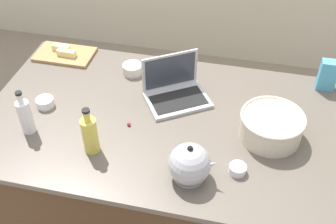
{
  "coord_description": "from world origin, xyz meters",
  "views": [
    {
      "loc": [
        0.33,
        -1.43,
        2.26
      ],
      "look_at": [
        0.0,
        0.0,
        0.95
      ],
      "focal_mm": 43.73,
      "sensor_mm": 36.0,
      "label": 1
    }
  ],
  "objects_px": {
    "mixing_bowl_large": "(271,126)",
    "butter_stick_right": "(61,48)",
    "bottle_oil": "(90,134)",
    "laptop": "(175,90)",
    "ramekin_small": "(238,169)",
    "ramekin_wide": "(132,69)",
    "butter_stick_left": "(66,53)",
    "cutting_board": "(65,54)",
    "candy_bag": "(328,75)",
    "bottle_vinegar": "(25,116)",
    "kettle": "(190,164)",
    "ramekin_medium": "(45,102)"
  },
  "relations": [
    {
      "from": "bottle_oil",
      "to": "ramekin_medium",
      "type": "xyz_separation_m",
      "value": [
        -0.34,
        0.23,
        -0.07
      ]
    },
    {
      "from": "ramekin_small",
      "to": "butter_stick_right",
      "type": "bearing_deg",
      "value": 148.16
    },
    {
      "from": "bottle_oil",
      "to": "cutting_board",
      "type": "bearing_deg",
      "value": 122.3
    },
    {
      "from": "butter_stick_left",
      "to": "butter_stick_right",
      "type": "bearing_deg",
      "value": 138.74
    },
    {
      "from": "kettle",
      "to": "butter_stick_right",
      "type": "distance_m",
      "value": 1.19
    },
    {
      "from": "ramekin_medium",
      "to": "ramekin_wide",
      "type": "bearing_deg",
      "value": 46.44
    },
    {
      "from": "mixing_bowl_large",
      "to": "kettle",
      "type": "height_order",
      "value": "kettle"
    },
    {
      "from": "ramekin_wide",
      "to": "bottle_vinegar",
      "type": "bearing_deg",
      "value": -121.9
    },
    {
      "from": "ramekin_medium",
      "to": "butter_stick_left",
      "type": "bearing_deg",
      "value": 98.81
    },
    {
      "from": "bottle_vinegar",
      "to": "bottle_oil",
      "type": "height_order",
      "value": "bottle_oil"
    },
    {
      "from": "butter_stick_right",
      "to": "laptop",
      "type": "bearing_deg",
      "value": -18.96
    },
    {
      "from": "bottle_vinegar",
      "to": "butter_stick_left",
      "type": "bearing_deg",
      "value": 96.69
    },
    {
      "from": "mixing_bowl_large",
      "to": "butter_stick_right",
      "type": "distance_m",
      "value": 1.31
    },
    {
      "from": "ramekin_wide",
      "to": "candy_bag",
      "type": "height_order",
      "value": "candy_bag"
    },
    {
      "from": "ramekin_medium",
      "to": "bottle_vinegar",
      "type": "bearing_deg",
      "value": -88.19
    },
    {
      "from": "bottle_oil",
      "to": "laptop",
      "type": "bearing_deg",
      "value": 57.41
    },
    {
      "from": "bottle_oil",
      "to": "ramekin_medium",
      "type": "bearing_deg",
      "value": 145.44
    },
    {
      "from": "butter_stick_left",
      "to": "candy_bag",
      "type": "distance_m",
      "value": 1.45
    },
    {
      "from": "laptop",
      "to": "cutting_board",
      "type": "distance_m",
      "value": 0.75
    },
    {
      "from": "ramekin_wide",
      "to": "candy_bag",
      "type": "bearing_deg",
      "value": 5.33
    },
    {
      "from": "bottle_vinegar",
      "to": "cutting_board",
      "type": "distance_m",
      "value": 0.64
    },
    {
      "from": "laptop",
      "to": "ramekin_wide",
      "type": "distance_m",
      "value": 0.32
    },
    {
      "from": "bottle_vinegar",
      "to": "butter_stick_right",
      "type": "bearing_deg",
      "value": 100.63
    },
    {
      "from": "butter_stick_left",
      "to": "cutting_board",
      "type": "bearing_deg",
      "value": 136.79
    },
    {
      "from": "ramekin_small",
      "to": "bottle_vinegar",
      "type": "bearing_deg",
      "value": 177.95
    },
    {
      "from": "bottle_oil",
      "to": "ramekin_wide",
      "type": "bearing_deg",
      "value": 89.04
    },
    {
      "from": "laptop",
      "to": "mixing_bowl_large",
      "type": "height_order",
      "value": "laptop"
    },
    {
      "from": "ramekin_small",
      "to": "ramekin_medium",
      "type": "relative_size",
      "value": 0.85
    },
    {
      "from": "kettle",
      "to": "bottle_oil",
      "type": "bearing_deg",
      "value": 172.73
    },
    {
      "from": "ramekin_small",
      "to": "candy_bag",
      "type": "height_order",
      "value": "candy_bag"
    },
    {
      "from": "butter_stick_left",
      "to": "butter_stick_right",
      "type": "distance_m",
      "value": 0.07
    },
    {
      "from": "mixing_bowl_large",
      "to": "cutting_board",
      "type": "xyz_separation_m",
      "value": [
        -1.21,
        0.42,
        -0.06
      ]
    },
    {
      "from": "bottle_vinegar",
      "to": "bottle_oil",
      "type": "xyz_separation_m",
      "value": [
        0.33,
        -0.05,
        0.0
      ]
    },
    {
      "from": "bottle_vinegar",
      "to": "candy_bag",
      "type": "bearing_deg",
      "value": 25.23
    },
    {
      "from": "candy_bag",
      "to": "laptop",
      "type": "bearing_deg",
      "value": -161.64
    },
    {
      "from": "butter_stick_right",
      "to": "bottle_vinegar",
      "type": "bearing_deg",
      "value": -79.37
    },
    {
      "from": "bottle_oil",
      "to": "mixing_bowl_large",
      "type": "bearing_deg",
      "value": 18.85
    },
    {
      "from": "bottle_vinegar",
      "to": "ramekin_medium",
      "type": "xyz_separation_m",
      "value": [
        -0.01,
        0.19,
        -0.07
      ]
    },
    {
      "from": "ramekin_medium",
      "to": "candy_bag",
      "type": "distance_m",
      "value": 1.46
    },
    {
      "from": "ramekin_small",
      "to": "candy_bag",
      "type": "relative_size",
      "value": 0.44
    },
    {
      "from": "butter_stick_right",
      "to": "ramekin_medium",
      "type": "xyz_separation_m",
      "value": [
        0.12,
        -0.47,
        -0.01
      ]
    },
    {
      "from": "mixing_bowl_large",
      "to": "ramekin_small",
      "type": "distance_m",
      "value": 0.28
    },
    {
      "from": "bottle_oil",
      "to": "candy_bag",
      "type": "relative_size",
      "value": 1.42
    },
    {
      "from": "cutting_board",
      "to": "butter_stick_right",
      "type": "height_order",
      "value": "butter_stick_right"
    },
    {
      "from": "bottle_oil",
      "to": "kettle",
      "type": "height_order",
      "value": "bottle_oil"
    },
    {
      "from": "ramekin_wide",
      "to": "ramekin_medium",
      "type": "bearing_deg",
      "value": -133.56
    },
    {
      "from": "butter_stick_left",
      "to": "butter_stick_right",
      "type": "height_order",
      "value": "same"
    },
    {
      "from": "cutting_board",
      "to": "ramekin_wide",
      "type": "distance_m",
      "value": 0.45
    },
    {
      "from": "ramekin_small",
      "to": "ramekin_wide",
      "type": "distance_m",
      "value": 0.87
    },
    {
      "from": "cutting_board",
      "to": "ramekin_small",
      "type": "distance_m",
      "value": 1.27
    }
  ]
}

